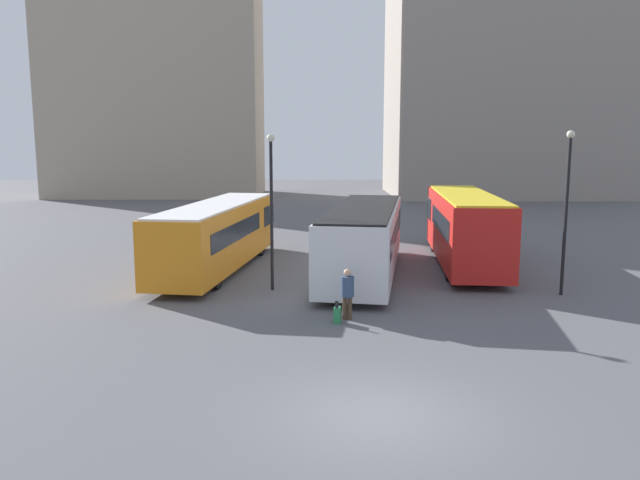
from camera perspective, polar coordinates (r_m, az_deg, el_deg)
ground_plane at (r=13.23m, az=5.42°, el=-15.63°), size 160.00×160.00×0.00m
building_block_left at (r=67.98m, az=-14.81°, el=17.36°), size 20.84×10.94×31.51m
bus_0 at (r=27.39m, az=-9.27°, el=0.62°), size 4.13×11.75×2.88m
bus_1 at (r=25.94m, az=4.06°, el=0.24°), size 4.52×11.84×2.87m
bus_2 at (r=28.80m, az=13.08°, el=1.25°), size 3.52×11.21×3.21m
traveler at (r=19.46m, az=2.52°, el=-4.54°), size 0.48×0.48×1.61m
suitcase at (r=19.24m, az=1.59°, el=-6.86°), size 0.25×0.36×0.72m
lamp_post_0 at (r=23.82m, az=21.63°, el=3.41°), size 0.28×0.28×5.90m
lamp_post_1 at (r=23.02m, az=-4.47°, el=3.68°), size 0.28×0.28×5.77m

